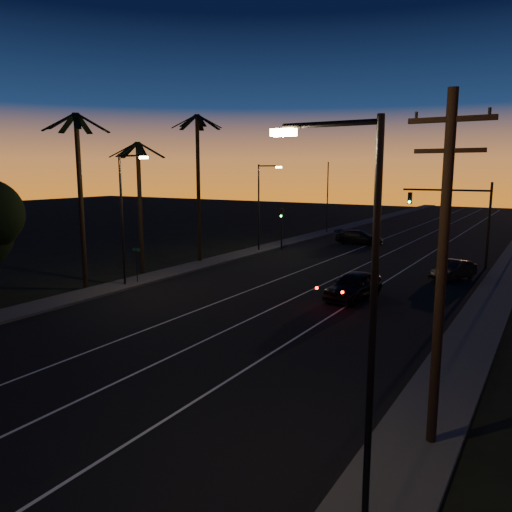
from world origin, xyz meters
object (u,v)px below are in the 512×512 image
Objects in this scene: utility_pole at (442,266)px; signal_mast at (459,209)px; right_car at (453,270)px; cross_car at (359,237)px; lead_car at (353,286)px.

utility_pole is 1.41× the size of signal_mast.
utility_pole is 2.23× the size of right_car.
utility_pole is at bearing -67.41° from cross_car.
utility_pole is 1.75× the size of lead_car.
signal_mast is 1.24× the size of lead_car.
right_car is at bearing 65.18° from lead_car.
utility_pole is 17.43m from lead_car.
utility_pole is 41.08m from cross_car.
signal_mast is at bearing -34.47° from cross_car.
cross_car is at bearing 145.53° from signal_mast.
cross_car reaches higher than right_car.
right_car is at bearing 98.51° from utility_pole.
utility_pole reaches higher than signal_mast.
signal_mast is 14.20m from cross_car.
signal_mast reaches higher than right_car.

